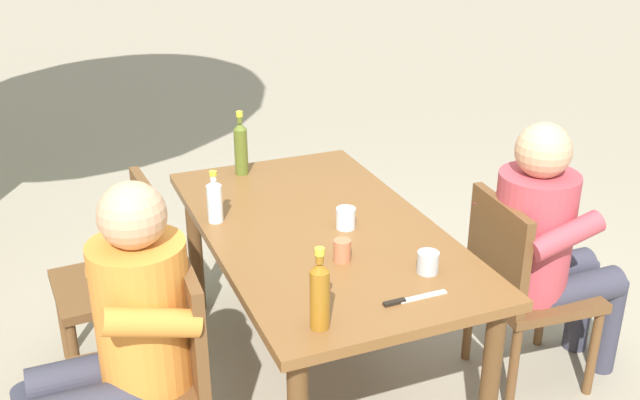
{
  "coord_description": "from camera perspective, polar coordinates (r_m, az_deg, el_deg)",
  "views": [
    {
      "loc": [
        -2.53,
        1.03,
        2.05
      ],
      "look_at": [
        0.0,
        0.0,
        0.84
      ],
      "focal_mm": 41.73,
      "sensor_mm": 36.0,
      "label": 1
    }
  ],
  "objects": [
    {
      "name": "ground_plane",
      "position": [
        3.42,
        0.0,
        -13.0
      ],
      "size": [
        24.0,
        24.0,
        0.0
      ],
      "primitive_type": "plane",
      "color": "gray"
    },
    {
      "name": "dining_table",
      "position": [
        3.08,
        0.0,
        -3.52
      ],
      "size": [
        1.61,
        0.91,
        0.72
      ],
      "color": "brown",
      "rests_on": "ground_plane"
    },
    {
      "name": "chair_near_left",
      "position": [
        3.22,
        15.05,
        -6.08
      ],
      "size": [
        0.47,
        0.47,
        0.87
      ],
      "color": "brown",
      "rests_on": "ground_plane"
    },
    {
      "name": "chair_far_left",
      "position": [
        2.69,
        -12.29,
        -12.34
      ],
      "size": [
        0.45,
        0.45,
        0.87
      ],
      "color": "brown",
      "rests_on": "ground_plane"
    },
    {
      "name": "chair_far_right",
      "position": [
        3.31,
        -14.7,
        -5.19
      ],
      "size": [
        0.47,
        0.47,
        0.87
      ],
      "color": "brown",
      "rests_on": "ground_plane"
    },
    {
      "name": "person_in_white_shirt",
      "position": [
        3.2,
        17.01,
        -3.12
      ],
      "size": [
        0.47,
        0.61,
        1.18
      ],
      "color": "#B7424C",
      "rests_on": "ground_plane"
    },
    {
      "name": "person_in_plaid_shirt",
      "position": [
        2.59,
        -15.03,
        -9.74
      ],
      "size": [
        0.47,
        0.61,
        1.18
      ],
      "color": "orange",
      "rests_on": "ground_plane"
    },
    {
      "name": "bottle_clear",
      "position": [
        3.08,
        -8.09,
        -0.0
      ],
      "size": [
        0.06,
        0.06,
        0.22
      ],
      "color": "white",
      "rests_on": "dining_table"
    },
    {
      "name": "bottle_olive",
      "position": [
        3.55,
        -6.09,
        4.04
      ],
      "size": [
        0.06,
        0.06,
        0.31
      ],
      "color": "#566623",
      "rests_on": "dining_table"
    },
    {
      "name": "bottle_amber",
      "position": [
        2.34,
        -0.03,
        -7.21
      ],
      "size": [
        0.06,
        0.06,
        0.28
      ],
      "color": "#996019",
      "rests_on": "dining_table"
    },
    {
      "name": "cup_terracotta",
      "position": [
        2.77,
        1.71,
        -3.89
      ],
      "size": [
        0.07,
        0.07,
        0.08
      ],
      "primitive_type": "cylinder",
      "color": "#BC6B47",
      "rests_on": "dining_table"
    },
    {
      "name": "cup_glass",
      "position": [
        3.01,
        1.99,
        -1.4
      ],
      "size": [
        0.08,
        0.08,
        0.09
      ],
      "primitive_type": "cylinder",
      "color": "silver",
      "rests_on": "dining_table"
    },
    {
      "name": "cup_steel",
      "position": [
        2.72,
        8.28,
        -4.75
      ],
      "size": [
        0.08,
        0.08,
        0.08
      ],
      "primitive_type": "cylinder",
      "color": "#B2B7BC",
      "rests_on": "dining_table"
    },
    {
      "name": "table_knife",
      "position": [
        2.56,
        6.94,
        -7.55
      ],
      "size": [
        0.02,
        0.24,
        0.01
      ],
      "color": "silver",
      "rests_on": "dining_table"
    },
    {
      "name": "backpack_by_far_side",
      "position": [
        4.36,
        -2.96,
        -1.35
      ],
      "size": [
        0.32,
        0.21,
        0.4
      ],
      "color": "black",
      "rests_on": "ground_plane"
    }
  ]
}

